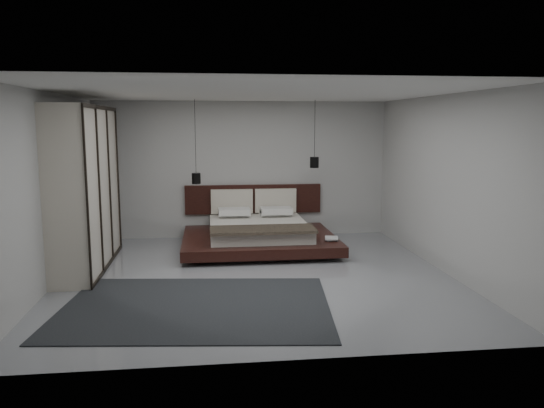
{
  "coord_description": "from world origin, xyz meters",
  "views": [
    {
      "loc": [
        -0.73,
        -7.95,
        2.35
      ],
      "look_at": [
        0.39,
        1.2,
        0.94
      ],
      "focal_mm": 35.0,
      "sensor_mm": 36.0,
      "label": 1
    }
  ],
  "objects": [
    {
      "name": "wardrobe",
      "position": [
        -2.7,
        0.86,
        1.31
      ],
      "size": [
        0.63,
        2.68,
        2.63
      ],
      "color": "beige",
      "rests_on": "floor"
    },
    {
      "name": "book_lower",
      "position": [
        1.38,
        1.24,
        0.28
      ],
      "size": [
        0.29,
        0.35,
        0.03
      ],
      "primitive_type": "imported",
      "rotation": [
        0.0,
        0.0,
        -0.24
      ],
      "color": "#99724C",
      "rests_on": "bed"
    },
    {
      "name": "wall_right",
      "position": [
        3.0,
        0.0,
        1.4
      ],
      "size": [
        0.0,
        6.0,
        6.0
      ],
      "primitive_type": "plane",
      "rotation": [
        1.57,
        0.0,
        -1.57
      ],
      "color": "#AFAFAC",
      "rests_on": "floor"
    },
    {
      "name": "wall_front",
      "position": [
        0.0,
        -3.0,
        1.4
      ],
      "size": [
        6.0,
        0.0,
        6.0
      ],
      "primitive_type": "plane",
      "rotation": [
        -1.57,
        0.0,
        0.0
      ],
      "color": "#AFAFAC",
      "rests_on": "floor"
    },
    {
      "name": "book_upper",
      "position": [
        1.36,
        1.21,
        0.3
      ],
      "size": [
        0.29,
        0.36,
        0.02
      ],
      "primitive_type": "imported",
      "rotation": [
        0.0,
        0.0,
        -0.22
      ],
      "color": "#99724C",
      "rests_on": "book_lower"
    },
    {
      "name": "bed",
      "position": [
        0.22,
        1.91,
        0.29
      ],
      "size": [
        2.83,
        2.41,
        1.09
      ],
      "color": "black",
      "rests_on": "floor"
    },
    {
      "name": "pendant_right",
      "position": [
        1.38,
        2.36,
        1.59
      ],
      "size": [
        0.17,
        0.17,
        1.32
      ],
      "color": "black",
      "rests_on": "ceiling"
    },
    {
      "name": "wall_left",
      "position": [
        -3.0,
        0.0,
        1.4
      ],
      "size": [
        0.0,
        6.0,
        6.0
      ],
      "primitive_type": "plane",
      "rotation": [
        1.57,
        0.0,
        1.57
      ],
      "color": "#AFAFAC",
      "rests_on": "floor"
    },
    {
      "name": "floor",
      "position": [
        0.0,
        0.0,
        0.0
      ],
      "size": [
        6.0,
        6.0,
        0.0
      ],
      "primitive_type": "plane",
      "color": "gray",
      "rests_on": "ground"
    },
    {
      "name": "rug",
      "position": [
        -0.9,
        -1.32,
        0.01
      ],
      "size": [
        3.68,
        2.82,
        0.01
      ],
      "primitive_type": "cube",
      "rotation": [
        0.0,
        0.0,
        -0.11
      ],
      "color": "black",
      "rests_on": "floor"
    },
    {
      "name": "lattice_screen",
      "position": [
        -2.95,
        2.45,
        1.3
      ],
      "size": [
        0.05,
        0.9,
        2.6
      ],
      "primitive_type": "cube",
      "color": "black",
      "rests_on": "floor"
    },
    {
      "name": "ceiling",
      "position": [
        0.0,
        0.0,
        2.8
      ],
      "size": [
        6.0,
        6.0,
        0.0
      ],
      "primitive_type": "plane",
      "rotation": [
        3.14,
        0.0,
        0.0
      ],
      "color": "white",
      "rests_on": "wall_back"
    },
    {
      "name": "wall_back",
      "position": [
        0.0,
        3.0,
        1.4
      ],
      "size": [
        6.0,
        0.0,
        6.0
      ],
      "primitive_type": "plane",
      "rotation": [
        1.57,
        0.0,
        0.0
      ],
      "color": "#AFAFAC",
      "rests_on": "floor"
    },
    {
      "name": "pendant_left",
      "position": [
        -0.94,
        2.36,
        1.3
      ],
      "size": [
        0.17,
        0.17,
        1.61
      ],
      "color": "black",
      "rests_on": "ceiling"
    }
  ]
}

